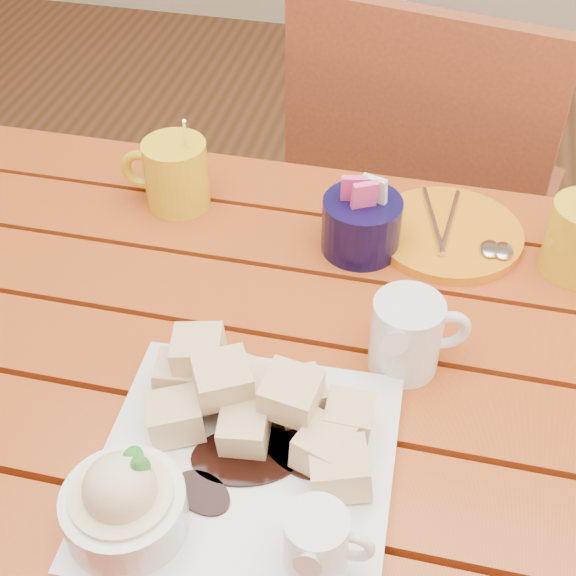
% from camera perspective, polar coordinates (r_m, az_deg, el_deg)
% --- Properties ---
extents(table, '(1.20, 0.79, 0.75)m').
position_cam_1_polar(table, '(0.93, -0.66, -10.76)').
color(table, maroon).
rests_on(table, ground).
extents(dessert_plate, '(0.28, 0.28, 0.11)m').
position_cam_1_polar(dessert_plate, '(0.74, -4.73, -12.27)').
color(dessert_plate, white).
rests_on(dessert_plate, table).
extents(coffee_mug_left, '(0.12, 0.08, 0.14)m').
position_cam_1_polar(coffee_mug_left, '(1.05, -8.09, 8.08)').
color(coffee_mug_left, yellow).
rests_on(coffee_mug_left, table).
extents(cream_pitcher, '(0.11, 0.09, 0.09)m').
position_cam_1_polar(cream_pitcher, '(0.83, 8.55, -3.28)').
color(cream_pitcher, white).
rests_on(cream_pitcher, table).
extents(sugar_caddy, '(0.10, 0.10, 0.11)m').
position_cam_1_polar(sugar_caddy, '(0.98, 5.24, 4.58)').
color(sugar_caddy, black).
rests_on(sugar_caddy, table).
extents(orange_saucer, '(0.19, 0.19, 0.02)m').
position_cam_1_polar(orange_saucer, '(1.03, 11.40, 3.82)').
color(orange_saucer, orange).
rests_on(orange_saucer, table).
extents(chair_far, '(0.51, 0.51, 0.92)m').
position_cam_1_polar(chair_far, '(1.50, 9.49, 6.05)').
color(chair_far, brown).
rests_on(chair_far, ground).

